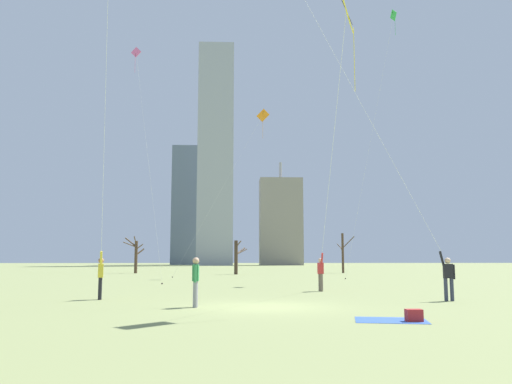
% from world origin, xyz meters
% --- Properties ---
extents(ground_plane, '(400.00, 400.00, 0.00)m').
position_xyz_m(ground_plane, '(0.00, 0.00, 0.00)').
color(ground_plane, '#848E56').
extents(kite_flyer_midfield_center_purple, '(1.25, 4.70, 13.51)m').
position_xyz_m(kite_flyer_midfield_center_purple, '(-6.10, 2.75, 2.80)').
color(kite_flyer_midfield_center_purple, black).
rests_on(kite_flyer_midfield_center_purple, ground).
extents(kite_flyer_midfield_left_yellow, '(0.96, 10.17, 10.71)m').
position_xyz_m(kite_flyer_midfield_left_yellow, '(3.14, 5.74, 3.33)').
color(kite_flyer_midfield_left_yellow, '#726656').
rests_on(kite_flyer_midfield_left_yellow, ground).
extents(kite_flyer_far_back_teal, '(8.93, 3.86, 20.73)m').
position_xyz_m(kite_flyer_far_back_teal, '(5.47, 2.65, 4.74)').
color(kite_flyer_far_back_teal, '#33384C').
rests_on(kite_flyer_far_back_teal, ground).
extents(bystander_far_off_by_trees, '(0.22, 0.51, 1.62)m').
position_xyz_m(bystander_far_off_by_trees, '(-2.28, -0.10, 0.90)').
color(bystander_far_off_by_trees, gray).
rests_on(bystander_far_off_by_trees, ground).
extents(distant_kite_low_near_trees_green, '(3.36, 4.82, 20.39)m').
position_xyz_m(distant_kite_low_near_trees_green, '(10.71, 20.03, 17.53)').
color(distant_kite_low_near_trees_green, green).
rests_on(distant_kite_low_near_trees_green, ground).
extents(distant_kite_high_overhead_orange, '(8.47, 0.70, 15.12)m').
position_xyz_m(distant_kite_high_overhead_orange, '(1.15, 28.43, 13.51)').
color(distant_kite_high_overhead_orange, orange).
rests_on(distant_kite_high_overhead_orange, ground).
extents(distant_kite_drifting_right_pink, '(2.59, 0.78, 15.85)m').
position_xyz_m(distant_kite_drifting_right_pink, '(-7.36, 16.43, 13.57)').
color(distant_kite_drifting_right_pink, pink).
rests_on(distant_kite_drifting_right_pink, ground).
extents(picnic_spot, '(2.06, 1.75, 0.31)m').
position_xyz_m(picnic_spot, '(3.29, -4.23, 0.09)').
color(picnic_spot, '#3359B2').
rests_on(picnic_spot, ground).
extents(bare_tree_left_of_center, '(1.86, 2.00, 4.51)m').
position_xyz_m(bare_tree_left_of_center, '(11.60, 41.81, 2.35)').
color(bare_tree_left_of_center, '#4C3828').
rests_on(bare_tree_left_of_center, ground).
extents(bare_tree_right_of_center, '(2.24, 1.82, 4.11)m').
position_xyz_m(bare_tree_right_of_center, '(-11.84, 41.96, 2.09)').
color(bare_tree_right_of_center, '#4C3828').
rests_on(bare_tree_right_of_center, ground).
extents(bare_tree_leftmost, '(1.39, 2.49, 3.50)m').
position_xyz_m(bare_tree_leftmost, '(-0.56, 37.14, 1.87)').
color(bare_tree_leftmost, '#423326').
rests_on(bare_tree_leftmost, ground).
extents(skyline_squat_block, '(11.18, 6.86, 27.34)m').
position_xyz_m(skyline_squat_block, '(11.90, 120.18, 11.43)').
color(skyline_squat_block, gray).
rests_on(skyline_squat_block, ground).
extents(skyline_short_annex, '(9.10, 7.39, 57.50)m').
position_xyz_m(skyline_short_annex, '(-5.31, 115.80, 28.75)').
color(skyline_short_annex, '#9EA3AD').
rests_on(skyline_short_annex, ground).
extents(skyline_slender_spire, '(10.74, 7.91, 33.40)m').
position_xyz_m(skyline_slender_spire, '(-12.53, 131.02, 16.70)').
color(skyline_slender_spire, slate).
rests_on(skyline_slender_spire, ground).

